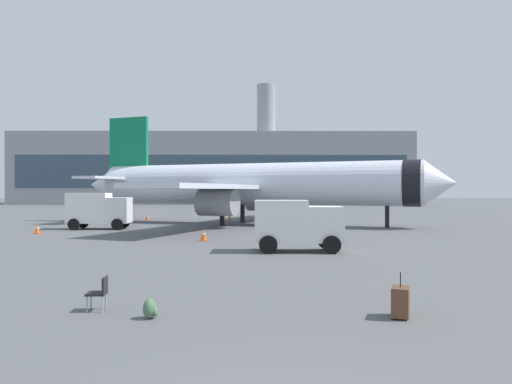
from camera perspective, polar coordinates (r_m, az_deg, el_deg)
airplane_at_gate at (r=45.77m, az=-0.64°, el=0.87°), size 34.46×31.57×10.50m
service_truck at (r=41.91m, az=-17.55°, el=-1.87°), size 4.84×2.60×2.90m
cargo_van at (r=25.33m, az=4.72°, el=-3.54°), size 4.45×2.41×2.60m
safety_cone_near at (r=52.68m, az=-3.07°, el=-2.88°), size 0.44×0.44×0.60m
safety_cone_mid at (r=30.88m, az=-6.01°, el=-4.91°), size 0.44×0.44×0.73m
safety_cone_far at (r=38.98m, az=-23.72°, el=-3.87°), size 0.44×0.44×0.72m
safety_cone_outer at (r=53.96m, az=-12.32°, el=-2.81°), size 0.44×0.44×0.61m
rolling_suitcase at (r=12.83m, az=16.20°, el=-11.94°), size 0.60×0.74×1.10m
traveller_backpack at (r=12.55m, az=-12.00°, el=-12.95°), size 0.36×0.40×0.48m
gate_chair at (r=13.62m, az=-17.45°, el=-10.78°), size 0.50×0.50×0.86m
terminal_building at (r=119.43m, az=-4.75°, el=2.67°), size 91.72×16.59×28.41m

